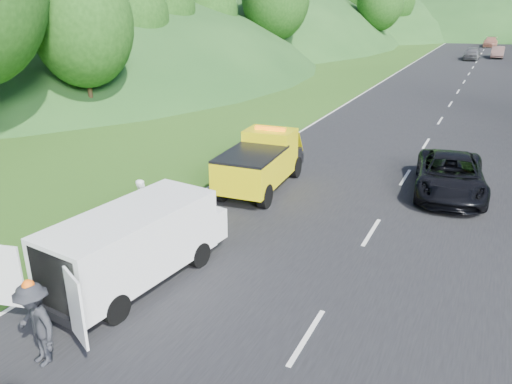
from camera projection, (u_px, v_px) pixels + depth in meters
The scene contains 15 objects.
ground at pixel (231, 268), 14.04m from camera, with size 320.00×320.00×0.00m, color #38661E.
road_surface at pixel (464, 82), 46.45m from camera, with size 14.00×200.00×0.02m, color black.
tree_line_left at pixel (313, 53), 72.21m from camera, with size 14.00×140.00×14.00m, color #2B5D1B, non-canonical shape.
hills_backdrop at pixel (511, 31), 124.65m from camera, with size 201.00×288.60×44.00m, color #2D5B23, non-canonical shape.
tow_truck at pixel (261, 161), 19.66m from camera, with size 2.35×5.46×2.29m.
white_van at pixel (137, 242), 12.95m from camera, with size 3.19×6.09×2.08m.
woman at pixel (145, 228), 16.49m from camera, with size 0.62×0.45×1.69m, color silver.
child at pixel (162, 249), 15.12m from camera, with size 0.51×0.40×1.05m, color tan.
worker at pixel (43, 363), 10.35m from camera, with size 1.21×0.69×1.87m, color black.
suitcase at pixel (75, 232), 15.61m from camera, with size 0.33×0.18×0.53m, color #53533E.
passing_suv at pixel (448, 194), 19.44m from camera, with size 2.50×5.42×1.51m, color black.
dist_car_a at pixel (471, 60), 63.97m from camera, with size 1.86×4.63×1.58m, color #444548.
dist_car_b at pixel (497, 58), 66.09m from camera, with size 1.54×4.40×1.45m, color brown.
dist_car_c at pixel (490, 47), 82.17m from camera, with size 2.11×5.19×1.51m, color #A16450.
dist_car_d at pixel (500, 39), 100.56m from camera, with size 1.86×4.63×1.58m, color slate.
Camera 1 is at (6.00, -10.81, 7.02)m, focal length 35.00 mm.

